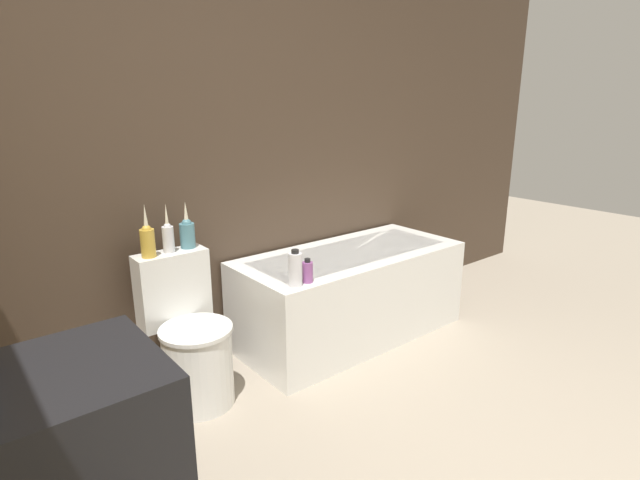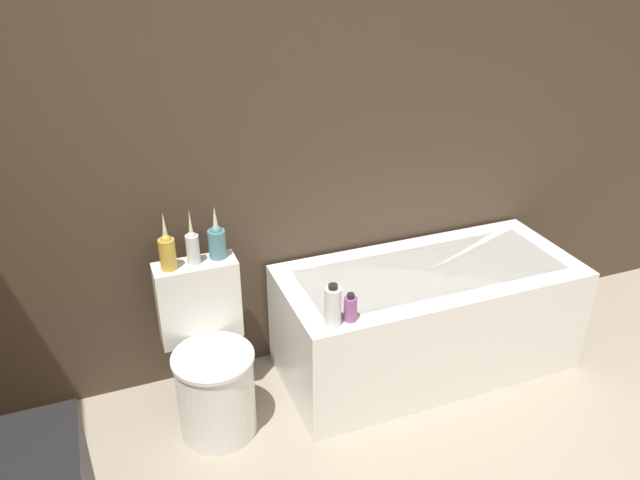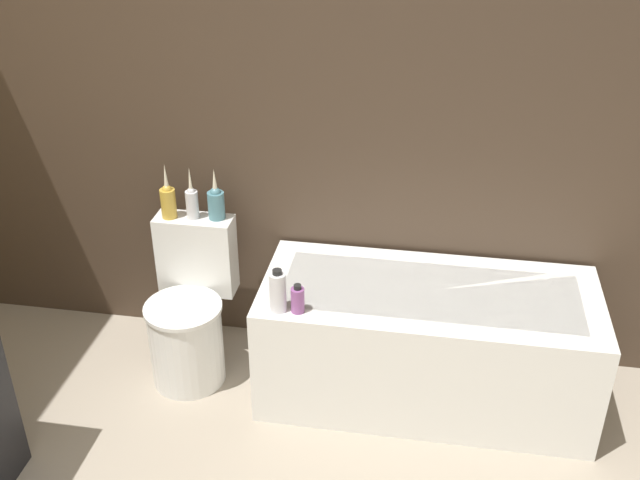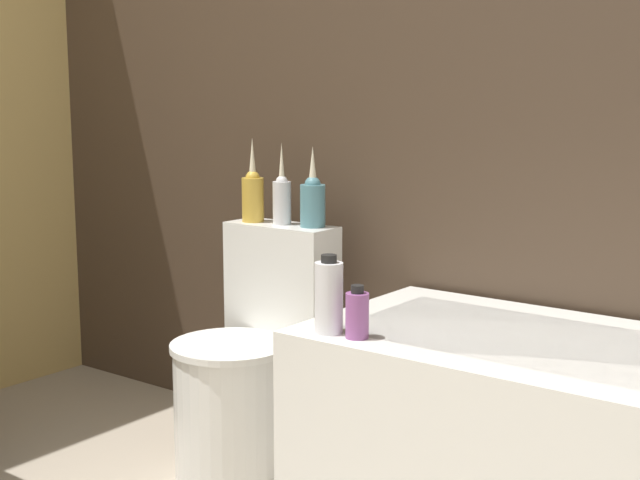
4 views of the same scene
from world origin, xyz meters
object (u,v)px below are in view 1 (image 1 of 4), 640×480
vase_gold (147,239)px  shampoo_bottle_tall (295,269)px  vase_bronze (187,232)px  toilet (191,342)px  bathtub (350,293)px  vase_silver (168,236)px  shampoo_bottle_short (308,272)px

vase_gold → shampoo_bottle_tall: bearing=-33.9°
vase_bronze → vase_gold: bearing=-173.0°
toilet → shampoo_bottle_tall: shampoo_bottle_tall is taller
bathtub → toilet: toilet is taller
bathtub → vase_bronze: vase_bronze is taller
bathtub → vase_silver: bearing=171.8°
vase_silver → shampoo_bottle_short: bearing=-35.7°
vase_gold → shampoo_bottle_tall: 0.75m
shampoo_bottle_short → vase_silver: bearing=144.3°
bathtub → toilet: 1.13m
vase_bronze → shampoo_bottle_short: size_ratio=1.89×
toilet → vase_gold: 0.57m
toilet → vase_gold: bearing=123.8°
vase_gold → shampoo_bottle_tall: size_ratio=1.36×
vase_bronze → bathtub: bearing=-9.9°
toilet → shampoo_bottle_short: bearing=-22.3°
vase_bronze → shampoo_bottle_tall: 0.61m
vase_gold → shampoo_bottle_short: 0.83m
vase_silver → shampoo_bottle_tall: vase_silver is taller
vase_gold → vase_bronze: vase_gold is taller
vase_gold → toilet: bearing=-56.2°
toilet → vase_silver: bearing=90.0°
toilet → shampoo_bottle_tall: 0.66m
bathtub → shampoo_bottle_short: bearing=-155.1°
bathtub → vase_bronze: (-1.02, 0.18, 0.55)m
vase_bronze → shampoo_bottle_tall: (0.38, -0.44, -0.17)m
shampoo_bottle_short → bathtub: bearing=24.9°
toilet → vase_bronze: 0.57m
shampoo_bottle_short → vase_bronze: bearing=137.3°
vase_gold → vase_bronze: bearing=7.0°
bathtub → shampoo_bottle_tall: (-0.63, -0.26, 0.38)m
bathtub → shampoo_bottle_short: (-0.55, -0.25, 0.34)m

